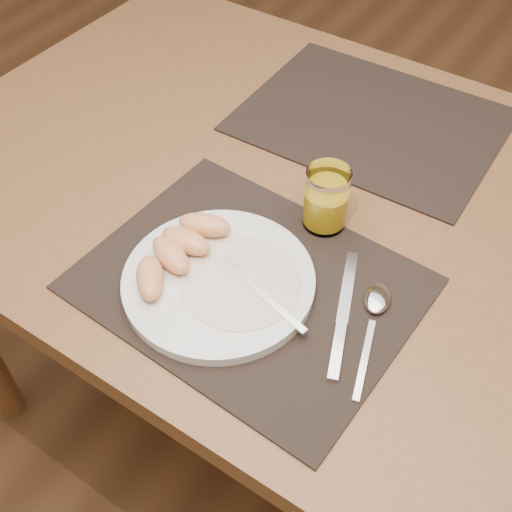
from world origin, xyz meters
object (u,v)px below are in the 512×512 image
(placemat_far, at_px, (371,120))
(spoon, at_px, (376,307))
(placemat_near, at_px, (249,283))
(juice_glass, at_px, (326,201))
(table, at_px, (320,232))
(knife, at_px, (342,323))
(fork, at_px, (252,286))
(plate, at_px, (219,281))

(placemat_far, relative_size, spoon, 2.38)
(placemat_near, relative_size, juice_glass, 4.49)
(table, bearing_deg, knife, -55.35)
(fork, bearing_deg, table, 94.43)
(plate, height_order, fork, fork)
(plate, height_order, knife, plate)
(placemat_near, bearing_deg, spoon, 18.36)
(juice_glass, bearing_deg, plate, -108.01)
(plate, bearing_deg, placemat_near, 38.74)
(table, relative_size, fork, 8.10)
(placemat_far, height_order, spoon, spoon)
(juice_glass, bearing_deg, spoon, -37.17)
(table, relative_size, spoon, 7.41)
(table, xyz_separation_m, plate, (-0.03, -0.25, 0.10))
(table, bearing_deg, plate, -97.09)
(placemat_near, relative_size, spoon, 2.38)
(plate, xyz_separation_m, juice_glass, (0.06, 0.19, 0.04))
(placemat_far, bearing_deg, fork, -84.13)
(placemat_near, distance_m, juice_glass, 0.17)
(placemat_near, bearing_deg, placemat_far, 94.01)
(knife, relative_size, juice_glass, 2.10)
(juice_glass, bearing_deg, placemat_far, 102.13)
(fork, distance_m, juice_glass, 0.18)
(placemat_near, distance_m, knife, 0.14)
(fork, distance_m, spoon, 0.17)
(plate, height_order, juice_glass, juice_glass)
(placemat_far, distance_m, plate, 0.47)
(placemat_far, relative_size, juice_glass, 4.49)
(fork, xyz_separation_m, knife, (0.13, 0.02, -0.02))
(spoon, height_order, juice_glass, juice_glass)
(placemat_near, height_order, plate, plate)
(plate, relative_size, fork, 1.56)
(juice_glass, bearing_deg, fork, -94.13)
(plate, distance_m, fork, 0.05)
(plate, distance_m, juice_glass, 0.20)
(fork, bearing_deg, knife, 10.39)
(placemat_far, distance_m, knife, 0.46)
(fork, bearing_deg, placemat_near, 137.81)
(spoon, xyz_separation_m, juice_glass, (-0.14, 0.11, 0.04))
(table, xyz_separation_m, placemat_near, (0.00, -0.22, 0.09))
(knife, bearing_deg, fork, -169.61)
(placemat_far, bearing_deg, juice_glass, -77.87)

